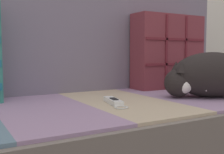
# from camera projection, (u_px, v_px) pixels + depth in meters

# --- Properties ---
(couch) EXTENTS (2.01, 0.82, 0.35)m
(couch) POSITION_uv_depth(u_px,v_px,m) (82.00, 148.00, 1.10)
(couch) COLOR #3D3838
(couch) RESTS_ON ground_plane
(sofa_backrest) EXTENTS (1.97, 0.14, 0.53)m
(sofa_backrest) POSITION_uv_depth(u_px,v_px,m) (52.00, 37.00, 1.35)
(sofa_backrest) COLOR slate
(sofa_backrest) RESTS_ON couch
(throw_pillow_quilted) EXTENTS (0.41, 0.14, 0.39)m
(throw_pillow_quilted) POSITION_uv_depth(u_px,v_px,m) (168.00, 52.00, 1.53)
(throw_pillow_quilted) COLOR brown
(throw_pillow_quilted) RESTS_ON couch
(sleeping_cat) EXTENTS (0.41, 0.32, 0.19)m
(sleeping_cat) POSITION_uv_depth(u_px,v_px,m) (208.00, 76.00, 1.20)
(sleeping_cat) COLOR black
(sleeping_cat) RESTS_ON couch
(game_remote_far) EXTENTS (0.08, 0.19, 0.02)m
(game_remote_far) POSITION_uv_depth(u_px,v_px,m) (114.00, 102.00, 1.05)
(game_remote_far) COLOR white
(game_remote_far) RESTS_ON couch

